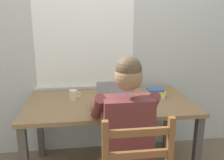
# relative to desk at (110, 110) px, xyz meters

# --- Properties ---
(back_wall) EXTENTS (6.00, 0.08, 2.60)m
(back_wall) POSITION_rel_desk_xyz_m (-0.00, 0.49, 0.65)
(back_wall) COLOR beige
(back_wall) RESTS_ON ground
(desk) EXTENTS (1.54, 0.83, 0.74)m
(desk) POSITION_rel_desk_xyz_m (0.00, 0.00, 0.00)
(desk) COLOR olive
(desk) RESTS_ON ground
(seated_person) EXTENTS (0.50, 0.60, 1.26)m
(seated_person) POSITION_rel_desk_xyz_m (0.05, -0.49, 0.04)
(seated_person) COLOR brown
(seated_person) RESTS_ON ground
(laptop) EXTENTS (0.33, 0.27, 0.23)m
(laptop) POSITION_rel_desk_xyz_m (0.03, -0.19, 0.14)
(laptop) COLOR #ADAFB2
(laptop) RESTS_ON desk
(computer_mouse) EXTENTS (0.06, 0.10, 0.03)m
(computer_mouse) POSITION_rel_desk_xyz_m (0.27, -0.26, 0.10)
(computer_mouse) COLOR #ADAFB2
(computer_mouse) RESTS_ON desk
(coffee_mug_white) EXTENTS (0.11, 0.07, 0.10)m
(coffee_mug_white) POSITION_rel_desk_xyz_m (-0.33, 0.08, 0.14)
(coffee_mug_white) COLOR beige
(coffee_mug_white) RESTS_ON desk
(coffee_mug_dark) EXTENTS (0.12, 0.09, 0.10)m
(coffee_mug_dark) POSITION_rel_desk_xyz_m (0.16, 0.21, 0.14)
(coffee_mug_dark) COLOR black
(coffee_mug_dark) RESTS_ON desk
(book_stack_main) EXTENTS (0.17, 0.15, 0.08)m
(book_stack_main) POSITION_rel_desk_xyz_m (0.47, 0.07, 0.13)
(book_stack_main) COLOR white
(book_stack_main) RESTS_ON desk
(paper_pile_near_laptop) EXTENTS (0.25, 0.24, 0.01)m
(paper_pile_near_laptop) POSITION_rel_desk_xyz_m (-0.07, -0.24, 0.09)
(paper_pile_near_laptop) COLOR white
(paper_pile_near_laptop) RESTS_ON desk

